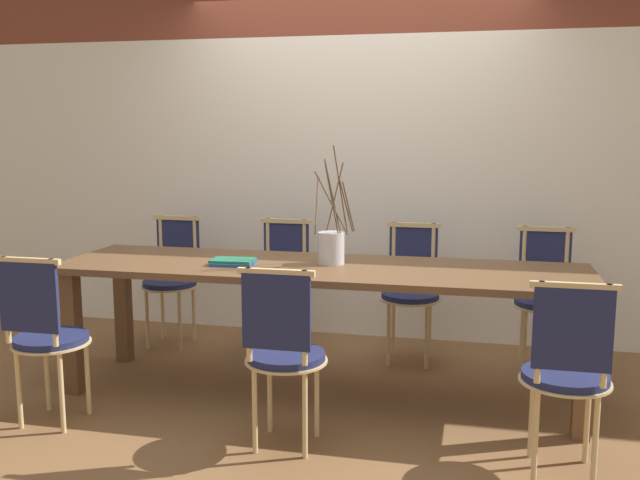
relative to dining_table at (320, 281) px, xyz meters
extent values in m
plane|color=brown|center=(0.00, 0.00, -0.68)|extent=(16.00, 16.00, 0.00)
cube|color=silver|center=(0.00, 1.28, 0.43)|extent=(12.00, 0.06, 2.23)
cube|color=brown|center=(0.00, 0.00, 0.07)|extent=(3.08, 0.83, 0.04)
cube|color=brown|center=(-1.43, -0.31, -0.32)|extent=(0.09, 0.09, 0.74)
cube|color=brown|center=(1.43, -0.31, -0.32)|extent=(0.09, 0.09, 0.74)
cube|color=brown|center=(-1.43, 0.31, -0.32)|extent=(0.09, 0.09, 0.74)
cube|color=brown|center=(1.43, 0.31, -0.32)|extent=(0.09, 0.09, 0.74)
cylinder|color=#1E234C|center=(-1.31, -0.71, -0.22)|extent=(0.39, 0.39, 0.04)
cylinder|color=tan|center=(-1.31, -0.71, -0.25)|extent=(0.41, 0.41, 0.01)
cylinder|color=tan|center=(-1.43, -0.58, -0.46)|extent=(0.03, 0.03, 0.44)
cylinder|color=tan|center=(-1.18, -0.58, -0.46)|extent=(0.03, 0.03, 0.44)
cylinder|color=tan|center=(-1.43, -0.83, -0.46)|extent=(0.03, 0.03, 0.44)
cylinder|color=tan|center=(-1.18, -0.83, -0.46)|extent=(0.03, 0.03, 0.44)
cylinder|color=tan|center=(-1.44, -0.87, 0.02)|extent=(0.03, 0.03, 0.45)
cylinder|color=tan|center=(-1.17, -0.87, 0.02)|extent=(0.03, 0.03, 0.45)
cube|color=#1E234C|center=(-1.31, -0.87, 0.04)|extent=(0.33, 0.02, 0.36)
cube|color=tan|center=(-1.31, -0.87, 0.23)|extent=(0.37, 0.03, 0.03)
cylinder|color=#1E234C|center=(-0.01, -0.71, -0.22)|extent=(0.39, 0.39, 0.04)
cylinder|color=tan|center=(-0.01, -0.71, -0.25)|extent=(0.41, 0.41, 0.01)
cylinder|color=tan|center=(-0.14, -0.58, -0.46)|extent=(0.03, 0.03, 0.44)
cylinder|color=tan|center=(0.11, -0.58, -0.46)|extent=(0.03, 0.03, 0.44)
cylinder|color=tan|center=(-0.14, -0.83, -0.46)|extent=(0.03, 0.03, 0.44)
cylinder|color=tan|center=(0.11, -0.83, -0.46)|extent=(0.03, 0.03, 0.44)
cylinder|color=tan|center=(-0.15, -0.87, 0.02)|extent=(0.03, 0.03, 0.45)
cylinder|color=tan|center=(0.12, -0.87, 0.02)|extent=(0.03, 0.03, 0.45)
cube|color=#1E234C|center=(-0.01, -0.87, 0.04)|extent=(0.33, 0.02, 0.36)
cube|color=tan|center=(-0.01, -0.87, 0.23)|extent=(0.37, 0.03, 0.03)
cylinder|color=#1E234C|center=(1.30, -0.71, -0.22)|extent=(0.39, 0.39, 0.04)
cylinder|color=tan|center=(1.30, -0.71, -0.25)|extent=(0.41, 0.41, 0.01)
cylinder|color=tan|center=(1.17, -0.58, -0.46)|extent=(0.03, 0.03, 0.44)
cylinder|color=tan|center=(1.42, -0.58, -0.46)|extent=(0.03, 0.03, 0.44)
cylinder|color=tan|center=(1.17, -0.83, -0.46)|extent=(0.03, 0.03, 0.44)
cylinder|color=tan|center=(1.42, -0.83, -0.46)|extent=(0.03, 0.03, 0.44)
cylinder|color=tan|center=(1.16, -0.87, 0.02)|extent=(0.03, 0.03, 0.45)
cylinder|color=tan|center=(1.43, -0.87, 0.02)|extent=(0.03, 0.03, 0.45)
cube|color=#1E234C|center=(1.30, -0.87, 0.04)|extent=(0.33, 0.02, 0.36)
cube|color=tan|center=(1.30, -0.87, 0.23)|extent=(0.37, 0.03, 0.03)
cylinder|color=#1E234C|center=(-1.27, 0.71, -0.22)|extent=(0.39, 0.39, 0.04)
cylinder|color=tan|center=(-1.27, 0.71, -0.25)|extent=(0.41, 0.41, 0.01)
cylinder|color=tan|center=(-1.15, 0.58, -0.46)|extent=(0.03, 0.03, 0.44)
cylinder|color=tan|center=(-1.40, 0.58, -0.46)|extent=(0.03, 0.03, 0.44)
cylinder|color=tan|center=(-1.15, 0.83, -0.46)|extent=(0.03, 0.03, 0.44)
cylinder|color=tan|center=(-1.40, 0.83, -0.46)|extent=(0.03, 0.03, 0.44)
cylinder|color=tan|center=(-1.14, 0.87, 0.02)|extent=(0.03, 0.03, 0.45)
cylinder|color=tan|center=(-1.41, 0.87, 0.02)|extent=(0.03, 0.03, 0.45)
cube|color=#1E234C|center=(-1.27, 0.87, 0.04)|extent=(0.33, 0.02, 0.36)
cube|color=tan|center=(-1.27, 0.87, 0.23)|extent=(0.37, 0.03, 0.03)
cylinder|color=#1E234C|center=(-0.45, 0.71, -0.22)|extent=(0.39, 0.39, 0.04)
cylinder|color=tan|center=(-0.45, 0.71, -0.25)|extent=(0.41, 0.41, 0.01)
cylinder|color=tan|center=(-0.32, 0.58, -0.46)|extent=(0.03, 0.03, 0.44)
cylinder|color=tan|center=(-0.57, 0.58, -0.46)|extent=(0.03, 0.03, 0.44)
cylinder|color=tan|center=(-0.32, 0.83, -0.46)|extent=(0.03, 0.03, 0.44)
cylinder|color=tan|center=(-0.57, 0.83, -0.46)|extent=(0.03, 0.03, 0.44)
cylinder|color=tan|center=(-0.31, 0.87, 0.02)|extent=(0.03, 0.03, 0.45)
cylinder|color=tan|center=(-0.58, 0.87, 0.02)|extent=(0.03, 0.03, 0.45)
cube|color=#1E234C|center=(-0.45, 0.87, 0.04)|extent=(0.33, 0.02, 0.36)
cube|color=tan|center=(-0.45, 0.87, 0.23)|extent=(0.37, 0.03, 0.03)
cylinder|color=#1E234C|center=(0.46, 0.71, -0.22)|extent=(0.39, 0.39, 0.04)
cylinder|color=tan|center=(0.46, 0.71, -0.25)|extent=(0.41, 0.41, 0.01)
cylinder|color=tan|center=(0.58, 0.58, -0.46)|extent=(0.03, 0.03, 0.44)
cylinder|color=tan|center=(0.33, 0.58, -0.46)|extent=(0.03, 0.03, 0.44)
cylinder|color=tan|center=(0.58, 0.83, -0.46)|extent=(0.03, 0.03, 0.44)
cylinder|color=tan|center=(0.33, 0.83, -0.46)|extent=(0.03, 0.03, 0.44)
cylinder|color=tan|center=(0.59, 0.87, 0.02)|extent=(0.03, 0.03, 0.45)
cylinder|color=tan|center=(0.32, 0.87, 0.02)|extent=(0.03, 0.03, 0.45)
cube|color=#1E234C|center=(0.46, 0.87, 0.04)|extent=(0.33, 0.02, 0.36)
cube|color=tan|center=(0.46, 0.87, 0.23)|extent=(0.37, 0.03, 0.03)
cylinder|color=#1E234C|center=(1.32, 0.71, -0.22)|extent=(0.39, 0.39, 0.04)
cylinder|color=tan|center=(1.32, 0.71, -0.25)|extent=(0.41, 0.41, 0.01)
cylinder|color=tan|center=(1.45, 0.58, -0.46)|extent=(0.03, 0.03, 0.44)
cylinder|color=tan|center=(1.20, 0.58, -0.46)|extent=(0.03, 0.03, 0.44)
cylinder|color=tan|center=(1.45, 0.83, -0.46)|extent=(0.03, 0.03, 0.44)
cylinder|color=tan|center=(1.20, 0.83, -0.46)|extent=(0.03, 0.03, 0.44)
cylinder|color=tan|center=(1.46, 0.87, 0.02)|extent=(0.03, 0.03, 0.45)
cylinder|color=tan|center=(1.19, 0.87, 0.02)|extent=(0.03, 0.03, 0.45)
cube|color=#1E234C|center=(1.32, 0.87, 0.04)|extent=(0.33, 0.02, 0.36)
cube|color=tan|center=(1.32, 0.87, 0.23)|extent=(0.37, 0.03, 0.03)
cylinder|color=silver|center=(0.05, 0.07, 0.19)|extent=(0.15, 0.15, 0.19)
cylinder|color=brown|center=(0.06, 0.03, 0.48)|extent=(0.08, 0.03, 0.40)
cylinder|color=brown|center=(0.07, -0.02, 0.46)|extent=(0.19, 0.05, 0.36)
cylinder|color=brown|center=(0.11, 0.04, 0.53)|extent=(0.07, 0.13, 0.51)
cylinder|color=brown|center=(0.07, 0.02, 0.50)|extent=(0.10, 0.04, 0.43)
cylinder|color=brown|center=(0.06, 0.12, 0.48)|extent=(0.11, 0.03, 0.41)
cylinder|color=brown|center=(-0.03, 0.06, 0.44)|extent=(0.03, 0.18, 0.32)
cylinder|color=brown|center=(0.16, 0.05, 0.44)|extent=(0.04, 0.22, 0.31)
cylinder|color=brown|center=(0.14, 0.04, 0.45)|extent=(0.06, 0.19, 0.34)
cube|color=#234C8C|center=(-0.50, -0.08, 0.10)|extent=(0.25, 0.21, 0.02)
cube|color=#1E6B4C|center=(-0.50, -0.08, 0.12)|extent=(0.25, 0.18, 0.01)
camera|label=1|loc=(0.90, -3.95, 0.89)|focal=40.00mm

